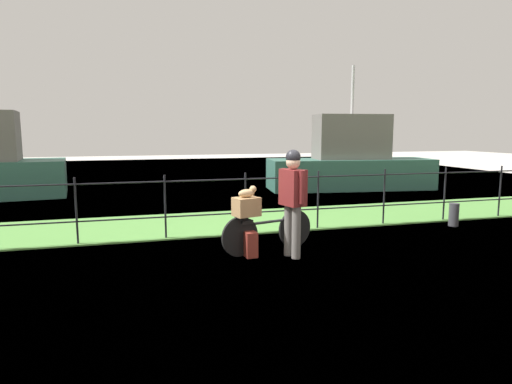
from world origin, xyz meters
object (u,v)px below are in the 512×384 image
at_px(wooden_crate, 246,207).
at_px(moored_boat_mid, 350,162).
at_px(cyclist_person, 293,194).
at_px(terrier_dog, 248,192).
at_px(mooring_bollard, 454,215).
at_px(bicycle_main, 267,231).
at_px(backpack_on_paving, 250,244).

xyz_separation_m(wooden_crate, moored_boat_mid, (5.42, 6.77, 0.12)).
bearing_deg(cyclist_person, moored_boat_mid, 56.01).
distance_m(wooden_crate, terrier_dog, 0.23).
bearing_deg(mooring_bollard, wooden_crate, -169.16).
height_order(bicycle_main, moored_boat_mid, moored_boat_mid).
xyz_separation_m(backpack_on_paving, mooring_bollard, (4.65, 0.97, 0.04)).
relative_size(mooring_bollard, moored_boat_mid, 0.08).
distance_m(terrier_dog, cyclist_person, 0.70).
bearing_deg(backpack_on_paving, terrier_dog, 3.19).
distance_m(backpack_on_paving, mooring_bollard, 4.75).
xyz_separation_m(terrier_dog, moored_boat_mid, (5.39, 6.76, -0.11)).
bearing_deg(bicycle_main, moored_boat_mid, 52.89).
height_order(bicycle_main, terrier_dog, terrier_dog).
bearing_deg(backpack_on_paving, wooden_crate, 20.57).
bearing_deg(cyclist_person, wooden_crate, 157.48).
relative_size(terrier_dog, mooring_bollard, 0.68).
relative_size(bicycle_main, mooring_bollard, 3.47).
height_order(wooden_crate, moored_boat_mid, moored_boat_mid).
xyz_separation_m(bicycle_main, mooring_bollard, (4.31, 0.79, -0.10)).
height_order(terrier_dog, cyclist_person, cyclist_person).
distance_m(wooden_crate, cyclist_person, 0.76).
relative_size(bicycle_main, cyclist_person, 0.98).
bearing_deg(cyclist_person, bicycle_main, 126.73).
bearing_deg(terrier_dog, bicycle_main, 15.95).
height_order(bicycle_main, wooden_crate, wooden_crate).
relative_size(wooden_crate, mooring_bollard, 0.81).
bearing_deg(cyclist_person, mooring_bollard, 16.28).
bearing_deg(bicycle_main, mooring_bollard, 10.38).
bearing_deg(moored_boat_mid, cyclist_person, -123.99).
relative_size(wooden_crate, backpack_on_paving, 0.96).
bearing_deg(bicycle_main, wooden_crate, -164.05).
height_order(wooden_crate, mooring_bollard, wooden_crate).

